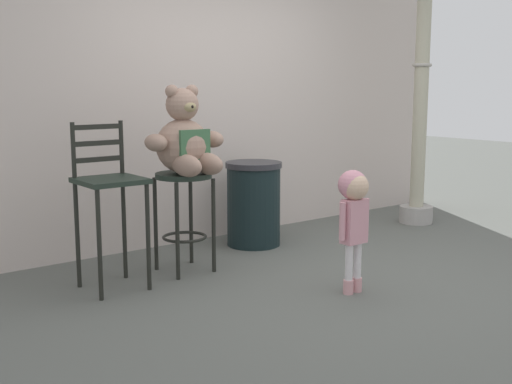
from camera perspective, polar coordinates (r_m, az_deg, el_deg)
name	(u,v)px	position (r m, az deg, el deg)	size (l,w,h in m)	color
ground_plane	(341,279)	(5.00, 7.56, -7.63)	(24.00, 24.00, 0.00)	#595C56
building_wall	(202,60)	(6.25, -4.83, 11.55)	(6.38, 0.30, 3.38)	beige
bar_stool_with_teddy	(184,200)	(5.07, -6.39, -0.70)	(0.44, 0.44, 0.79)	#1E2A22
teddy_bear	(185,142)	(4.98, -6.28, 4.46)	(0.65, 0.59, 0.68)	#9F7E6D
child_walking	(354,204)	(4.54, 8.64, -1.10)	(0.28, 0.22, 0.88)	#D5979C
trash_bin	(254,203)	(5.90, -0.21, -1.02)	(0.52, 0.52, 0.77)	black
lamppost	(420,116)	(6.99, 14.30, 6.55)	(0.35, 0.35, 2.87)	#A49F9B
bar_chair_empty	(109,191)	(4.71, -12.86, 0.13)	(0.44, 0.44, 1.20)	#1E2A22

